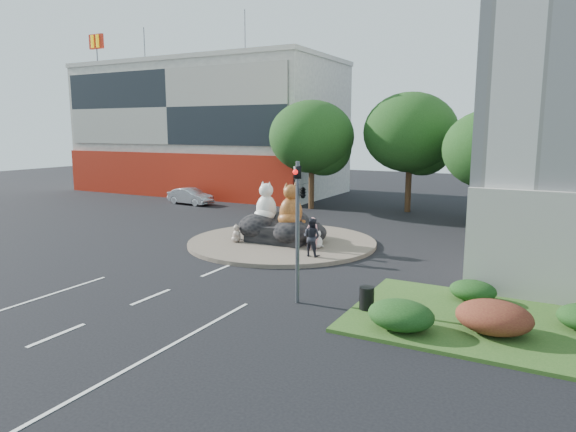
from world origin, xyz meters
name	(u,v)px	position (x,y,z in m)	size (l,w,h in m)	color
ground	(151,297)	(0.00, 0.00, 0.00)	(120.00, 120.00, 0.00)	black
roundabout_island	(282,242)	(0.00, 10.00, 0.10)	(10.00, 10.00, 0.20)	brown
rock_plinth	(282,232)	(0.00, 10.00, 0.65)	(3.20, 2.60, 0.90)	black
shophouse_block	(209,128)	(-18.00, 27.91, 6.18)	(25.20, 12.30, 17.40)	silver
grass_verge	(514,327)	(12.00, 3.00, 0.06)	(10.00, 6.00, 0.12)	#224A18
tree_left	(313,140)	(-3.93, 22.06, 5.25)	(6.46, 6.46, 8.27)	#382314
tree_mid	(411,136)	(3.07, 24.06, 5.56)	(6.84, 6.84, 8.76)	#382314
tree_right	(491,153)	(9.07, 20.06, 4.63)	(5.70, 5.70, 7.30)	#382314
hedge_near_green	(401,315)	(9.00, 1.00, 0.57)	(2.00, 1.60, 0.90)	#153510
hedge_red	(494,317)	(11.50, 2.00, 0.61)	(2.20, 1.76, 0.99)	#531916
hedge_back_green	(473,291)	(10.50, 4.80, 0.48)	(1.60, 1.28, 0.72)	#153510
traffic_light	(300,202)	(5.10, 2.00, 3.62)	(0.44, 1.24, 5.00)	#595B60
street_lamp	(558,171)	(12.82, 8.00, 4.55)	(2.34, 0.22, 8.06)	#595B60
cat_white	(266,202)	(-1.00, 10.05, 2.21)	(1.34, 1.16, 2.23)	silver
cat_tabby	(291,204)	(0.75, 9.60, 2.25)	(1.38, 1.20, 2.30)	#B45025
kitten_calico	(236,233)	(-1.96, 8.57, 0.68)	(0.58, 0.50, 0.96)	beige
kitten_white	(318,239)	(2.43, 9.29, 0.66)	(0.55, 0.48, 0.91)	beige
pedestrian_pink	(313,234)	(2.38, 8.80, 1.02)	(0.60, 0.39, 1.64)	pink
pedestrian_dark	(312,237)	(2.86, 7.67, 1.11)	(0.88, 0.69, 1.81)	#202129
parked_car	(190,196)	(-13.70, 19.40, 0.67)	(1.42, 4.07, 1.34)	#B2B4BA
litter_bin	(367,298)	(7.50, 2.21, 0.50)	(0.49, 0.49, 0.76)	black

